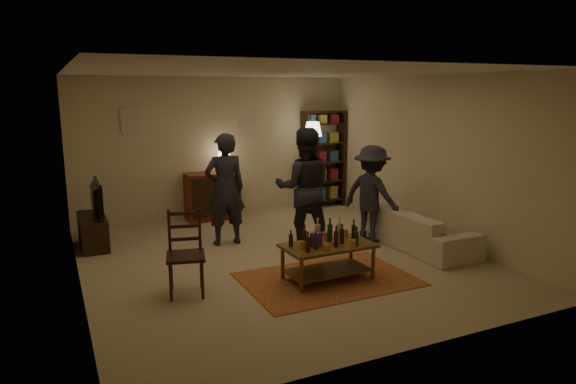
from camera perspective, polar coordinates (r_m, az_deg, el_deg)
floor at (r=7.67m, az=-0.85°, el=-7.41°), size 6.00×6.00×0.00m
room_shell at (r=9.89m, az=-11.57°, el=7.38°), size 6.00×6.00×6.00m
rug at (r=6.88m, az=4.43°, el=-9.62°), size 2.20×1.50×0.01m
coffee_table at (r=6.74m, az=4.41°, el=-6.32°), size 1.20×0.67×0.83m
dining_chair at (r=6.40m, az=-11.34°, el=-6.25°), size 0.55×0.55×1.05m
tv_stand at (r=8.69m, az=-20.89°, el=-3.26°), size 0.40×1.00×1.06m
dresser at (r=9.94m, az=-8.34°, el=-0.29°), size 1.00×0.50×1.36m
bookshelf at (r=10.85m, az=3.91°, el=3.78°), size 0.90×0.34×2.02m
floor_lamp at (r=10.19m, az=2.77°, el=6.28°), size 0.36×0.36×1.83m
sofa at (r=8.38m, az=14.19°, el=-3.94°), size 0.81×2.08×0.61m
person_left at (r=8.22m, az=-7.02°, el=0.29°), size 0.67×0.45×1.80m
person_right at (r=8.05m, az=1.79°, el=0.47°), size 1.12×1.01×1.89m
person_by_sofa at (r=8.41m, az=9.27°, el=-0.25°), size 0.92×1.17×1.59m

